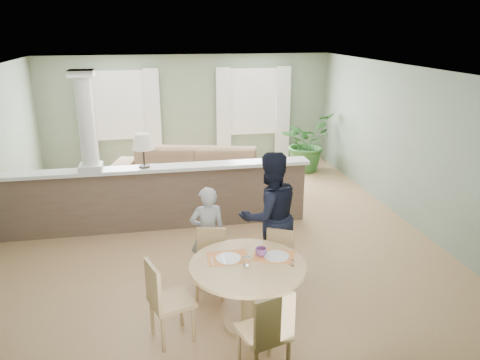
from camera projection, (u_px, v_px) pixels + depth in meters
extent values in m
plane|color=tan|center=(210.00, 229.00, 8.08)|extent=(8.00, 8.00, 0.00)
cube|color=gray|center=(188.00, 111.00, 11.39)|extent=(7.00, 0.02, 2.70)
cube|color=gray|center=(405.00, 144.00, 8.28)|extent=(0.02, 8.00, 2.70)
cube|color=gray|center=(268.00, 274.00, 3.93)|extent=(7.00, 0.02, 2.70)
cube|color=white|center=(207.00, 69.00, 7.24)|extent=(7.00, 8.00, 0.02)
cube|color=white|center=(120.00, 105.00, 11.02)|extent=(1.10, 0.02, 1.50)
cube|color=white|center=(120.00, 106.00, 10.99)|extent=(1.22, 0.04, 1.62)
cube|color=white|center=(253.00, 102.00, 11.58)|extent=(1.10, 0.02, 1.50)
cube|color=white|center=(253.00, 102.00, 11.56)|extent=(1.22, 0.04, 1.62)
cube|color=silver|center=(88.00, 120.00, 10.89)|extent=(0.35, 0.10, 2.30)
cube|color=silver|center=(153.00, 118.00, 11.16)|extent=(0.35, 0.10, 2.30)
cube|color=silver|center=(224.00, 115.00, 11.46)|extent=(0.35, 0.10, 2.30)
cube|color=silver|center=(283.00, 113.00, 11.73)|extent=(0.35, 0.10, 2.30)
cube|color=brown|center=(156.00, 200.00, 7.95)|extent=(5.20, 0.22, 1.05)
cube|color=white|center=(154.00, 168.00, 7.77)|extent=(5.32, 0.36, 0.06)
cube|color=white|center=(91.00, 167.00, 7.57)|extent=(0.36, 0.36, 0.10)
cylinder|color=white|center=(86.00, 122.00, 7.34)|extent=(0.26, 0.26, 1.39)
cube|color=white|center=(81.00, 73.00, 7.10)|extent=(0.38, 0.38, 0.10)
cylinder|color=black|center=(144.00, 166.00, 7.73)|extent=(0.18, 0.18, 0.03)
cylinder|color=black|center=(144.00, 157.00, 7.68)|extent=(0.03, 0.03, 0.28)
cone|color=beige|center=(143.00, 141.00, 7.60)|extent=(0.36, 0.36, 0.26)
imported|color=olive|center=(192.00, 175.00, 9.39)|extent=(3.53, 2.09, 0.97)
imported|color=#2B5C25|center=(306.00, 142.00, 11.16)|extent=(1.64, 1.64, 1.38)
cylinder|color=tan|center=(247.00, 323.00, 5.48)|extent=(0.55, 0.55, 0.04)
cylinder|color=tan|center=(247.00, 295.00, 5.36)|extent=(0.15, 0.15, 0.71)
cylinder|color=tan|center=(248.00, 266.00, 5.24)|extent=(1.32, 1.32, 0.04)
cube|color=#D44D2F|center=(228.00, 257.00, 5.38)|extent=(0.47, 0.34, 0.01)
cube|color=#D44D2F|center=(274.00, 256.00, 5.41)|extent=(0.56, 0.48, 0.01)
cylinder|color=white|center=(228.00, 258.00, 5.35)|extent=(0.29, 0.29, 0.01)
cylinder|color=white|center=(276.00, 256.00, 5.40)|extent=(0.29, 0.29, 0.01)
cylinder|color=white|center=(246.00, 261.00, 5.20)|extent=(0.08, 0.08, 0.10)
cube|color=silver|center=(224.00, 260.00, 5.28)|extent=(0.02, 0.19, 0.00)
cube|color=silver|center=(212.00, 260.00, 5.30)|extent=(0.01, 0.23, 0.00)
cylinder|color=white|center=(292.00, 263.00, 5.19)|extent=(0.04, 0.04, 0.07)
cylinder|color=silver|center=(292.00, 260.00, 5.18)|extent=(0.04, 0.04, 0.01)
imported|color=blue|center=(261.00, 252.00, 5.40)|extent=(0.13, 0.13, 0.10)
cube|color=tan|center=(210.00, 266.00, 5.98)|extent=(0.47, 0.47, 0.05)
cylinder|color=tan|center=(197.00, 287.00, 5.90)|extent=(0.04, 0.04, 0.40)
cylinder|color=tan|center=(222.00, 287.00, 5.89)|extent=(0.04, 0.04, 0.40)
cylinder|color=tan|center=(200.00, 274.00, 6.20)|extent=(0.04, 0.04, 0.40)
cylinder|color=tan|center=(224.00, 275.00, 6.19)|extent=(0.04, 0.04, 0.40)
cube|color=tan|center=(211.00, 243.00, 6.07)|extent=(0.37, 0.12, 0.43)
cube|color=tan|center=(277.00, 266.00, 5.99)|extent=(0.52, 0.52, 0.05)
cylinder|color=tan|center=(262.00, 285.00, 5.96)|extent=(0.04, 0.04, 0.39)
cylinder|color=tan|center=(285.00, 289.00, 5.87)|extent=(0.04, 0.04, 0.39)
cylinder|color=tan|center=(268.00, 273.00, 6.24)|extent=(0.04, 0.04, 0.39)
cylinder|color=tan|center=(291.00, 277.00, 6.15)|extent=(0.04, 0.04, 0.39)
cube|color=tan|center=(280.00, 244.00, 6.07)|extent=(0.34, 0.21, 0.42)
cube|color=tan|center=(264.00, 332.00, 4.59)|extent=(0.55, 0.55, 0.05)
cylinder|color=tan|center=(270.00, 338.00, 4.90)|extent=(0.04, 0.04, 0.46)
cylinder|color=tan|center=(239.00, 348.00, 4.74)|extent=(0.04, 0.04, 0.46)
cylinder|color=tan|center=(288.00, 359.00, 4.59)|extent=(0.04, 0.04, 0.46)
cube|color=tan|center=(275.00, 320.00, 4.33)|extent=(0.42, 0.16, 0.49)
cube|color=tan|center=(172.00, 301.00, 5.12)|extent=(0.55, 0.55, 0.05)
cylinder|color=tan|center=(194.00, 324.00, 5.13)|extent=(0.04, 0.04, 0.45)
cylinder|color=tan|center=(181.00, 308.00, 5.42)|extent=(0.04, 0.04, 0.45)
cylinder|color=tan|center=(163.00, 334.00, 4.97)|extent=(0.04, 0.04, 0.45)
cylinder|color=tan|center=(152.00, 317.00, 5.26)|extent=(0.04, 0.04, 0.45)
cube|color=tan|center=(153.00, 285.00, 4.95)|extent=(0.17, 0.41, 0.48)
imported|color=#96959A|center=(208.00, 234.00, 6.32)|extent=(0.50, 0.35, 1.33)
imported|color=black|center=(270.00, 216.00, 6.30)|extent=(1.00, 0.85, 1.79)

